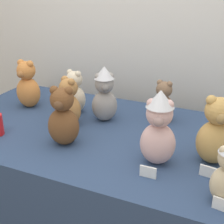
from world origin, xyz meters
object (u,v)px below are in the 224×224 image
(display_table, at_px, (112,190))
(teddy_bear_ash, at_px, (104,95))
(teddy_bear_honey, at_px, (216,133))
(teddy_bear_cream, at_px, (75,93))
(teddy_bear_blush, at_px, (159,129))
(teddy_bear_mocha, at_px, (163,102))
(teddy_bear_caramel, at_px, (69,103))
(teddy_bear_ginger, at_px, (28,85))
(teddy_bear_chestnut, at_px, (63,118))

(display_table, bearing_deg, teddy_bear_ash, 128.61)
(teddy_bear_honey, bearing_deg, teddy_bear_cream, 143.89)
(teddy_bear_honey, relative_size, teddy_bear_blush, 0.92)
(teddy_bear_mocha, height_order, teddy_bear_caramel, teddy_bear_caramel)
(teddy_bear_caramel, xyz_separation_m, teddy_bear_honey, (0.79, -0.08, 0.02))
(teddy_bear_caramel, distance_m, teddy_bear_honey, 0.79)
(display_table, bearing_deg, teddy_bear_honey, -8.60)
(teddy_bear_cream, bearing_deg, teddy_bear_ash, 0.53)
(display_table, xyz_separation_m, teddy_bear_honey, (0.53, -0.08, 0.52))
(display_table, height_order, teddy_bear_caramel, teddy_bear_caramel)
(teddy_bear_ginger, xyz_separation_m, teddy_bear_chestnut, (0.47, -0.33, -0.00))
(teddy_bear_blush, bearing_deg, teddy_bear_honey, 13.21)
(teddy_bear_ginger, height_order, teddy_bear_blush, teddy_bear_blush)
(teddy_bear_mocha, height_order, teddy_bear_honey, teddy_bear_honey)
(display_table, relative_size, teddy_bear_caramel, 6.99)
(teddy_bear_mocha, height_order, teddy_bear_blush, teddy_bear_blush)
(teddy_bear_honey, bearing_deg, teddy_bear_caramel, 154.32)
(teddy_bear_chestnut, relative_size, teddy_bear_ash, 0.94)
(teddy_bear_chestnut, height_order, teddy_bear_blush, teddy_bear_blush)
(teddy_bear_caramel, bearing_deg, display_table, 24.88)
(teddy_bear_cream, relative_size, teddy_bear_honey, 0.83)
(teddy_bear_cream, distance_m, teddy_bear_honey, 0.89)
(teddy_bear_chestnut, bearing_deg, teddy_bear_mocha, 37.54)
(teddy_bear_cream, height_order, teddy_bear_ash, teddy_bear_ash)
(display_table, xyz_separation_m, teddy_bear_ash, (-0.11, 0.13, 0.52))
(teddy_bear_ginger, relative_size, teddy_bear_caramel, 1.10)
(teddy_bear_ginger, bearing_deg, teddy_bear_mocha, 11.71)
(teddy_bear_mocha, distance_m, teddy_bear_blush, 0.46)
(display_table, distance_m, teddy_bear_ash, 0.55)
(teddy_bear_blush, bearing_deg, teddy_bear_caramel, 149.21)
(teddy_bear_chestnut, distance_m, teddy_bear_blush, 0.47)
(teddy_bear_mocha, bearing_deg, display_table, -119.33)
(teddy_bear_cream, height_order, teddy_bear_ginger, teddy_bear_ginger)
(display_table, distance_m, teddy_bear_caramel, 0.56)
(teddy_bear_mocha, xyz_separation_m, teddy_bear_chestnut, (-0.37, -0.46, 0.03))
(teddy_bear_honey, height_order, teddy_bear_ash, teddy_bear_ash)
(teddy_bear_ginger, relative_size, teddy_bear_honey, 0.96)
(teddy_bear_honey, distance_m, teddy_bear_ash, 0.67)
(teddy_bear_chestnut, bearing_deg, teddy_bear_cream, 98.38)
(teddy_bear_caramel, relative_size, teddy_bear_blush, 0.80)
(teddy_bear_cream, height_order, teddy_bear_caramel, teddy_bear_caramel)
(teddy_bear_honey, relative_size, teddy_bear_chestnut, 1.05)
(teddy_bear_cream, height_order, teddy_bear_blush, teddy_bear_blush)
(teddy_bear_mocha, relative_size, teddy_bear_blush, 0.71)
(teddy_bear_ginger, relative_size, teddy_bear_chestnut, 1.01)
(teddy_bear_cream, xyz_separation_m, teddy_bear_chestnut, (0.16, -0.38, 0.02))
(teddy_bear_cream, bearing_deg, teddy_bear_caramel, -58.82)
(teddy_bear_honey, height_order, teddy_bear_blush, teddy_bear_blush)
(teddy_bear_mocha, distance_m, teddy_bear_cream, 0.53)
(teddy_bear_mocha, distance_m, teddy_bear_ginger, 0.84)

